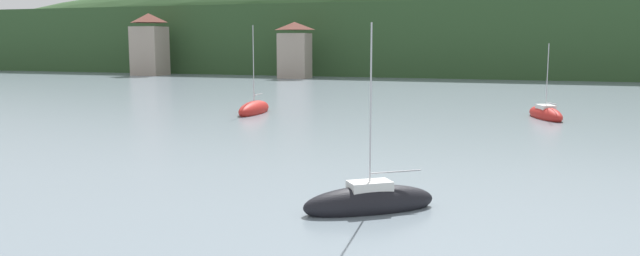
# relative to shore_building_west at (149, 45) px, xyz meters

# --- Properties ---
(wooded_hillside) EXTENTS (352.00, 58.93, 33.30)m
(wooded_hillside) POSITION_rel_shore_building_west_xyz_m (38.66, 40.11, -0.09)
(wooded_hillside) COLOR #2D4C28
(wooded_hillside) RESTS_ON ground_plane
(shore_building_west) EXTENTS (5.51, 4.82, 10.76)m
(shore_building_west) POSITION_rel_shore_building_west_xyz_m (0.00, 0.00, 0.00)
(shore_building_west) COLOR gray
(shore_building_west) RESTS_ON ground_plane
(shore_building_westcentral) EXTENTS (4.96, 3.76, 8.95)m
(shore_building_westcentral) POSITION_rel_shore_building_west_xyz_m (27.52, -0.51, -0.87)
(shore_building_westcentral) COLOR gray
(shore_building_westcentral) RESTS_ON ground_plane
(sailboat_far_0) EXTENTS (1.90, 5.69, 7.38)m
(sailboat_far_0) POSITION_rel_shore_building_west_xyz_m (42.51, -48.00, -4.90)
(sailboat_far_0) COLOR red
(sailboat_far_0) RESTS_ON ground_plane
(sailboat_mid_1) EXTENTS (4.49, 3.79, 6.59)m
(sailboat_mid_1) POSITION_rel_shore_building_west_xyz_m (58.42, -72.94, -4.91)
(sailboat_mid_1) COLOR black
(sailboat_mid_1) RESTS_ON ground_plane
(sailboat_far_5) EXTENTS (3.18, 5.33, 5.93)m
(sailboat_far_5) POSITION_rel_shore_building_west_xyz_m (64.57, -44.01, -4.89)
(sailboat_far_5) COLOR red
(sailboat_far_5) RESTS_ON ground_plane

